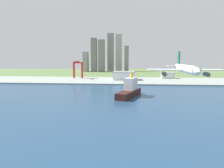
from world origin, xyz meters
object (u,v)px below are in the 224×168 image
(cargo_ship, at_px, (130,90))
(warehouse_annex, at_px, (168,75))
(warehouse_main, at_px, (124,76))
(airplane_landing, at_px, (186,69))
(port_crane_red, at_px, (78,66))

(cargo_ship, distance_m, warehouse_annex, 250.35)
(cargo_ship, xyz_separation_m, warehouse_main, (-13.53, 194.49, 2.81))
(airplane_landing, distance_m, port_crane_red, 411.82)
(airplane_landing, distance_m, cargo_ship, 165.35)
(port_crane_red, bearing_deg, cargo_ship, -59.93)
(cargo_ship, height_order, port_crane_red, port_crane_red)
(port_crane_red, distance_m, warehouse_annex, 221.59)
(airplane_landing, height_order, cargo_ship, airplane_landing)
(port_crane_red, bearing_deg, warehouse_main, -13.24)
(airplane_landing, bearing_deg, warehouse_main, 97.03)
(port_crane_red, bearing_deg, warehouse_annex, 2.97)
(cargo_ship, bearing_deg, warehouse_main, 93.98)
(cargo_ship, height_order, warehouse_annex, cargo_ship)
(airplane_landing, bearing_deg, cargo_ship, 100.73)
(warehouse_main, bearing_deg, warehouse_annex, 20.01)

